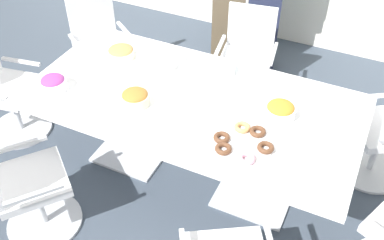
{
  "coord_description": "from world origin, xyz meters",
  "views": [
    {
      "loc": [
        1.08,
        -2.29,
        2.74
      ],
      "look_at": [
        0.0,
        0.0,
        0.55
      ],
      "focal_mm": 42.01,
      "sensor_mm": 36.0,
      "label": 1
    }
  ],
  "objects_px": {
    "office_chair_1": "(25,189)",
    "snack_bowl_chips_orange": "(280,110)",
    "office_chair_0": "(5,93)",
    "donut_platter": "(243,143)",
    "office_chair_6": "(101,50)",
    "plate_stack": "(222,70)",
    "snack_bowl_pretzels": "(135,97)",
    "snack_bowl_candy_mix": "(53,83)",
    "conference_table": "(192,112)",
    "office_chair_5": "(246,63)",
    "napkin_pile": "(165,61)",
    "snack_bowl_cookies": "(121,52)"
  },
  "relations": [
    {
      "from": "office_chair_1",
      "to": "snack_bowl_chips_orange",
      "type": "bearing_deg",
      "value": 75.54
    },
    {
      "from": "office_chair_0",
      "to": "donut_platter",
      "type": "height_order",
      "value": "office_chair_0"
    },
    {
      "from": "office_chair_6",
      "to": "plate_stack",
      "type": "relative_size",
      "value": 4.45
    },
    {
      "from": "office_chair_1",
      "to": "snack_bowl_pretzels",
      "type": "relative_size",
      "value": 4.44
    },
    {
      "from": "snack_bowl_candy_mix",
      "to": "donut_platter",
      "type": "xyz_separation_m",
      "value": [
        1.46,
        0.04,
        -0.04
      ]
    },
    {
      "from": "office_chair_0",
      "to": "office_chair_1",
      "type": "distance_m",
      "value": 1.16
    },
    {
      "from": "conference_table",
      "to": "office_chair_5",
      "type": "relative_size",
      "value": 2.64
    },
    {
      "from": "office_chair_6",
      "to": "snack_bowl_pretzels",
      "type": "relative_size",
      "value": 4.44
    },
    {
      "from": "office_chair_1",
      "to": "snack_bowl_chips_orange",
      "type": "relative_size",
      "value": 4.34
    },
    {
      "from": "conference_table",
      "to": "napkin_pile",
      "type": "distance_m",
      "value": 0.5
    },
    {
      "from": "office_chair_5",
      "to": "snack_bowl_cookies",
      "type": "height_order",
      "value": "office_chair_5"
    },
    {
      "from": "office_chair_6",
      "to": "plate_stack",
      "type": "xyz_separation_m",
      "value": [
        1.37,
        -0.31,
        0.37
      ]
    },
    {
      "from": "conference_table",
      "to": "plate_stack",
      "type": "height_order",
      "value": "plate_stack"
    },
    {
      "from": "snack_bowl_cookies",
      "to": "donut_platter",
      "type": "height_order",
      "value": "snack_bowl_cookies"
    },
    {
      "from": "office_chair_5",
      "to": "snack_bowl_candy_mix",
      "type": "xyz_separation_m",
      "value": [
        -1.0,
        -1.43,
        0.4
      ]
    },
    {
      "from": "office_chair_1",
      "to": "snack_bowl_chips_orange",
      "type": "distance_m",
      "value": 1.81
    },
    {
      "from": "office_chair_6",
      "to": "napkin_pile",
      "type": "height_order",
      "value": "office_chair_6"
    },
    {
      "from": "conference_table",
      "to": "snack_bowl_pretzels",
      "type": "xyz_separation_m",
      "value": [
        -0.34,
        -0.22,
        0.18
      ]
    },
    {
      "from": "office_chair_1",
      "to": "office_chair_5",
      "type": "xyz_separation_m",
      "value": [
        0.82,
        2.08,
        0.0
      ]
    },
    {
      "from": "donut_platter",
      "to": "plate_stack",
      "type": "height_order",
      "value": "plate_stack"
    },
    {
      "from": "plate_stack",
      "to": "snack_bowl_candy_mix",
      "type": "bearing_deg",
      "value": -144.77
    },
    {
      "from": "office_chair_1",
      "to": "snack_bowl_candy_mix",
      "type": "relative_size",
      "value": 4.72
    },
    {
      "from": "snack_bowl_pretzels",
      "to": "napkin_pile",
      "type": "distance_m",
      "value": 0.51
    },
    {
      "from": "snack_bowl_chips_orange",
      "to": "napkin_pile",
      "type": "height_order",
      "value": "snack_bowl_chips_orange"
    },
    {
      "from": "snack_bowl_candy_mix",
      "to": "snack_bowl_chips_orange",
      "type": "height_order",
      "value": "snack_bowl_chips_orange"
    },
    {
      "from": "snack_bowl_candy_mix",
      "to": "napkin_pile",
      "type": "relative_size",
      "value": 1.04
    },
    {
      "from": "napkin_pile",
      "to": "office_chair_6",
      "type": "bearing_deg",
      "value": 156.14
    },
    {
      "from": "snack_bowl_cookies",
      "to": "plate_stack",
      "type": "height_order",
      "value": "snack_bowl_cookies"
    },
    {
      "from": "snack_bowl_chips_orange",
      "to": "napkin_pile",
      "type": "bearing_deg",
      "value": 167.78
    },
    {
      "from": "conference_table",
      "to": "napkin_pile",
      "type": "bearing_deg",
      "value": 141.59
    },
    {
      "from": "office_chair_6",
      "to": "snack_bowl_candy_mix",
      "type": "relative_size",
      "value": 4.72
    },
    {
      "from": "snack_bowl_cookies",
      "to": "office_chair_1",
      "type": "bearing_deg",
      "value": -91.75
    },
    {
      "from": "office_chair_6",
      "to": "napkin_pile",
      "type": "bearing_deg",
      "value": 101.47
    },
    {
      "from": "donut_platter",
      "to": "napkin_pile",
      "type": "relative_size",
      "value": 2.11
    },
    {
      "from": "conference_table",
      "to": "office_chair_1",
      "type": "xyz_separation_m",
      "value": [
        -0.79,
        -0.98,
        -0.22
      ]
    },
    {
      "from": "snack_bowl_pretzels",
      "to": "snack_bowl_chips_orange",
      "type": "xyz_separation_m",
      "value": [
        0.96,
        0.3,
        0.0
      ]
    },
    {
      "from": "snack_bowl_candy_mix",
      "to": "plate_stack",
      "type": "distance_m",
      "value": 1.26
    },
    {
      "from": "office_chair_6",
      "to": "snack_bowl_pretzels",
      "type": "distance_m",
      "value": 1.4
    },
    {
      "from": "office_chair_0",
      "to": "snack_bowl_pretzels",
      "type": "height_order",
      "value": "office_chair_0"
    },
    {
      "from": "office_chair_0",
      "to": "snack_bowl_cookies",
      "type": "xyz_separation_m",
      "value": [
        0.92,
        0.47,
        0.39
      ]
    },
    {
      "from": "conference_table",
      "to": "office_chair_0",
      "type": "bearing_deg",
      "value": -172.66
    },
    {
      "from": "conference_table",
      "to": "office_chair_6",
      "type": "relative_size",
      "value": 2.64
    },
    {
      "from": "snack_bowl_cookies",
      "to": "office_chair_5",
      "type": "bearing_deg",
      "value": 47.16
    },
    {
      "from": "office_chair_5",
      "to": "donut_platter",
      "type": "relative_size",
      "value": 2.33
    },
    {
      "from": "office_chair_0",
      "to": "plate_stack",
      "type": "relative_size",
      "value": 4.45
    },
    {
      "from": "office_chair_0",
      "to": "snack_bowl_cookies",
      "type": "relative_size",
      "value": 4.03
    },
    {
      "from": "snack_bowl_pretzels",
      "to": "donut_platter",
      "type": "xyz_separation_m",
      "value": [
        0.83,
        -0.07,
        -0.04
      ]
    },
    {
      "from": "snack_bowl_chips_orange",
      "to": "office_chair_6",
      "type": "bearing_deg",
      "value": 161.94
    },
    {
      "from": "snack_bowl_pretzels",
      "to": "office_chair_5",
      "type": "bearing_deg",
      "value": 74.21
    },
    {
      "from": "office_chair_1",
      "to": "snack_bowl_chips_orange",
      "type": "xyz_separation_m",
      "value": [
        1.41,
        1.05,
        0.4
      ]
    }
  ]
}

